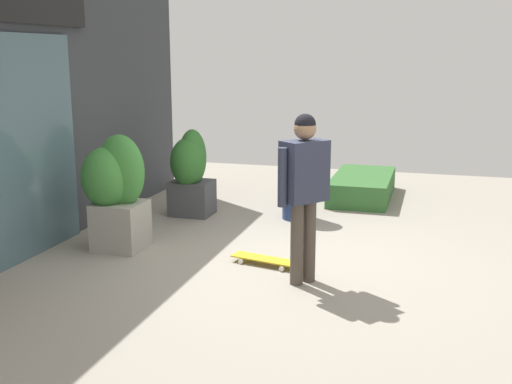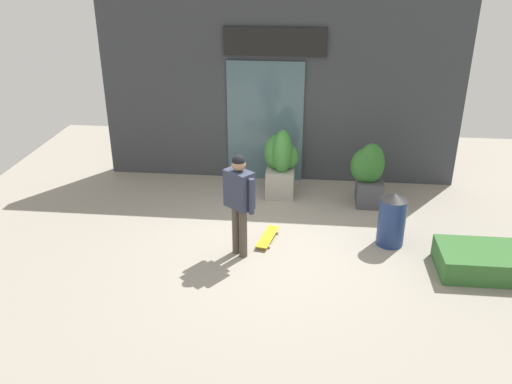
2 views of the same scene
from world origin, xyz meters
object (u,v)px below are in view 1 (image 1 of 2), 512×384
at_px(skateboard, 265,259).
at_px(trash_bin, 298,186).
at_px(planter_box_right, 115,188).
at_px(skateboarder, 304,181).
at_px(planter_box_left, 191,171).

relative_size(skateboard, trash_bin, 0.87).
xyz_separation_m(planter_box_right, trash_bin, (1.93, -1.78, -0.27)).
xyz_separation_m(skateboarder, skateboard, (0.41, 0.50, -0.99)).
distance_m(skateboard, planter_box_right, 1.98).
relative_size(skateboarder, planter_box_right, 1.26).
xyz_separation_m(planter_box_left, planter_box_right, (-1.66, 0.28, 0.08)).
bearing_deg(skateboarder, trash_bin, -37.44).
height_order(skateboard, planter_box_left, planter_box_left).
height_order(planter_box_left, trash_bin, planter_box_left).
xyz_separation_m(skateboard, planter_box_right, (0.10, 1.87, 0.67)).
height_order(skateboard, planter_box_right, planter_box_right).
bearing_deg(planter_box_right, trash_bin, -42.70).
bearing_deg(planter_box_right, planter_box_left, -9.45).
bearing_deg(trash_bin, planter_box_left, 100.14).
bearing_deg(skateboarder, planter_box_right, 26.80).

